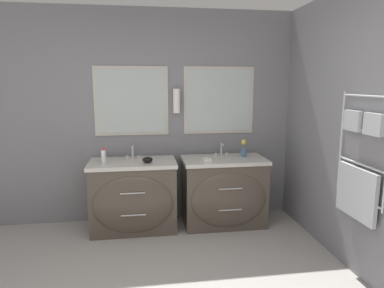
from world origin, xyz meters
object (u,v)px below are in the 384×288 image
(vanity_right, at_px, (224,191))
(amenity_bowl, at_px, (148,160))
(vanity_left, at_px, (134,196))
(toiletry_bottle, at_px, (103,157))
(flower_vase, at_px, (244,149))

(vanity_right, xyz_separation_m, amenity_bowl, (-0.92, -0.06, 0.44))
(vanity_left, height_order, toiletry_bottle, toiletry_bottle)
(vanity_left, bearing_deg, amenity_bowl, -20.65)
(vanity_left, xyz_separation_m, amenity_bowl, (0.17, -0.06, 0.44))
(vanity_left, height_order, flower_vase, flower_vase)
(vanity_left, relative_size, amenity_bowl, 8.60)
(vanity_left, bearing_deg, toiletry_bottle, -169.71)
(vanity_left, xyz_separation_m, vanity_right, (1.09, 0.00, 0.00))
(amenity_bowl, relative_size, flower_vase, 0.54)
(toiletry_bottle, relative_size, amenity_bowl, 1.57)
(amenity_bowl, bearing_deg, flower_vase, 7.52)
(toiletry_bottle, xyz_separation_m, amenity_bowl, (0.49, -0.01, -0.05))
(amenity_bowl, bearing_deg, vanity_right, 4.02)
(toiletry_bottle, xyz_separation_m, flower_vase, (1.66, 0.15, 0.01))
(flower_vase, bearing_deg, amenity_bowl, -172.48)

